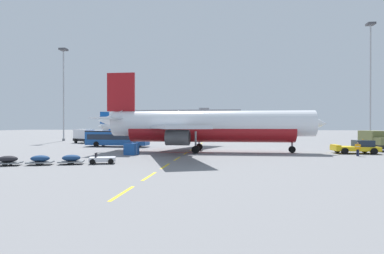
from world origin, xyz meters
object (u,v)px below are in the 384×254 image
airliner_far_center (131,128)px  baggage_train (56,159)px  pushback_tug (357,147)px  catering_truck (86,136)px  ground_crew_worker (358,148)px  apron_light_mast_near (64,83)px  fuel_service_truck (375,140)px  apron_shuttle_bus (117,137)px  apron_light_mast_far (371,69)px  uld_cargo_container (131,149)px  airliner_foreground (207,126)px

airliner_far_center → baggage_train: (20.87, -85.85, -2.43)m
pushback_tug → catering_truck: catering_truck is taller
ground_crew_worker → apron_light_mast_near: size_ratio=0.07×
catering_truck → fuel_service_truck: (55.54, -13.07, 0.00)m
apron_shuttle_bus → catering_truck: bearing=138.9°
pushback_tug → baggage_train: pushback_tug is taller
airliner_far_center → pushback_tug: bearing=-50.7°
baggage_train → apron_light_mast_far: 72.33m
pushback_tug → apron_light_mast_far: size_ratio=0.21×
ground_crew_worker → apron_light_mast_far: size_ratio=0.06×
apron_shuttle_bus → uld_cargo_container: (7.83, -15.15, -0.95)m
uld_cargo_container → baggage_train: bearing=-111.2°
fuel_service_truck → uld_cargo_container: (-36.48, -11.88, -0.85)m
baggage_train → apron_light_mast_far: bearing=43.4°
pushback_tug → airliner_far_center: 89.24m
ground_crew_worker → apron_light_mast_far: 42.59m
uld_cargo_container → apron_light_mast_far: 62.11m
airliner_foreground → ground_crew_worker: 20.57m
pushback_tug → fuel_service_truck: size_ratio=0.85×
airliner_far_center → fuel_service_truck: (61.64, -62.94, -1.32)m
apron_shuttle_bus → fuel_service_truck: size_ratio=1.71×
airliner_foreground → pushback_tug: size_ratio=5.73×
airliner_foreground → fuel_service_truck: size_ratio=4.85×
pushback_tug → uld_cargo_container: (-31.31, -5.75, -0.10)m
airliner_far_center → ground_crew_worker: 91.47m
airliner_foreground → catering_truck: airliner_foreground is taller
airliner_foreground → apron_light_mast_far: (36.89, 31.72, 13.52)m
baggage_train → apron_light_mast_near: apron_light_mast_near is taller
baggage_train → apron_light_mast_near: (-25.19, 44.80, 14.43)m
baggage_train → apron_light_mast_far: apron_light_mast_far is taller
fuel_service_truck → ground_crew_worker: bearing=-123.2°
airliner_far_center → catering_truck: (6.10, -49.87, -1.32)m
fuel_service_truck → apron_light_mast_near: bearing=161.6°
airliner_foreground → airliner_far_center: bearing=116.9°
apron_shuttle_bus → uld_cargo_container: size_ratio=6.65×
airliner_far_center → apron_light_mast_near: size_ratio=1.02×
apron_shuttle_bus → apron_light_mast_far: (54.62, 22.15, 15.71)m
airliner_foreground → uld_cargo_container: airliner_foreground is taller
airliner_foreground → pushback_tug: bearing=0.4°
airliner_far_center → apron_light_mast_far: apron_light_mast_far is taller
airliner_far_center → catering_truck: bearing=-83.0°
pushback_tug → catering_truck: 53.91m
airliner_foreground → fuel_service_truck: airliner_foreground is taller
airliner_far_center → uld_cargo_container: 78.97m
catering_truck → uld_cargo_container: 31.41m
ground_crew_worker → apron_light_mast_far: bearing=64.6°
pushback_tug → fuel_service_truck: 8.05m
catering_truck → fuel_service_truck: size_ratio=1.02×
airliner_far_center → apron_shuttle_bus: airliner_far_center is taller
catering_truck → apron_light_mast_far: apron_light_mast_far is taller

